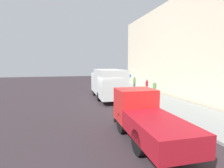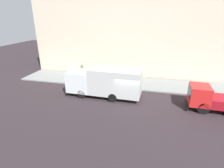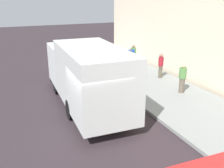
{
  "view_description": "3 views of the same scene",
  "coord_description": "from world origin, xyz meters",
  "px_view_note": "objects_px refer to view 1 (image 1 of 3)",
  "views": [
    {
      "loc": [
        -3.71,
        -15.31,
        3.61
      ],
      "look_at": [
        1.36,
        3.14,
        1.47
      ],
      "focal_mm": 28.04,
      "sensor_mm": 36.0,
      "label": 1
    },
    {
      "loc": [
        -16.2,
        -2.21,
        8.16
      ],
      "look_at": [
        1.0,
        1.89,
        1.35
      ],
      "focal_mm": 28.68,
      "sensor_mm": 36.0,
      "label": 2
    },
    {
      "loc": [
        -2.92,
        -8.85,
        5.24
      ],
      "look_at": [
        1.54,
        1.41,
        1.39
      ],
      "focal_mm": 41.59,
      "sensor_mm": 36.0,
      "label": 3
    }
  ],
  "objects_px": {
    "pedestrian_standing": "(147,85)",
    "street_sign_post": "(129,82)",
    "small_flatbed_truck": "(145,117)",
    "pedestrian_third": "(134,83)",
    "large_utility_truck": "(107,83)",
    "pedestrian_walking": "(155,88)"
  },
  "relations": [
    {
      "from": "pedestrian_standing",
      "to": "street_sign_post",
      "type": "distance_m",
      "value": 3.35
    },
    {
      "from": "small_flatbed_truck",
      "to": "pedestrian_third",
      "type": "xyz_separation_m",
      "value": [
        5.73,
        15.09,
        -0.03
      ]
    },
    {
      "from": "pedestrian_standing",
      "to": "pedestrian_third",
      "type": "distance_m",
      "value": 2.66
    },
    {
      "from": "street_sign_post",
      "to": "small_flatbed_truck",
      "type": "bearing_deg",
      "value": -107.07
    },
    {
      "from": "small_flatbed_truck",
      "to": "pedestrian_standing",
      "type": "relative_size",
      "value": 3.45
    },
    {
      "from": "large_utility_truck",
      "to": "small_flatbed_truck",
      "type": "height_order",
      "value": "large_utility_truck"
    },
    {
      "from": "large_utility_truck",
      "to": "pedestrian_standing",
      "type": "bearing_deg",
      "value": 22.23
    },
    {
      "from": "pedestrian_walking",
      "to": "pedestrian_third",
      "type": "height_order",
      "value": "pedestrian_third"
    },
    {
      "from": "pedestrian_walking",
      "to": "pedestrian_third",
      "type": "bearing_deg",
      "value": 111.36
    },
    {
      "from": "large_utility_truck",
      "to": "pedestrian_third",
      "type": "relative_size",
      "value": 4.51
    },
    {
      "from": "pedestrian_walking",
      "to": "pedestrian_third",
      "type": "relative_size",
      "value": 0.92
    },
    {
      "from": "pedestrian_standing",
      "to": "pedestrian_third",
      "type": "xyz_separation_m",
      "value": [
        -0.61,
        2.59,
        0.07
      ]
    },
    {
      "from": "pedestrian_third",
      "to": "pedestrian_standing",
      "type": "bearing_deg",
      "value": -60.28
    },
    {
      "from": "large_utility_truck",
      "to": "small_flatbed_truck",
      "type": "relative_size",
      "value": 1.43
    },
    {
      "from": "street_sign_post",
      "to": "pedestrian_standing",
      "type": "bearing_deg",
      "value": 26.46
    },
    {
      "from": "pedestrian_third",
      "to": "small_flatbed_truck",
      "type": "bearing_deg",
      "value": -94.29
    },
    {
      "from": "pedestrian_walking",
      "to": "pedestrian_standing",
      "type": "distance_m",
      "value": 2.79
    },
    {
      "from": "pedestrian_standing",
      "to": "pedestrian_third",
      "type": "relative_size",
      "value": 0.91
    },
    {
      "from": "large_utility_truck",
      "to": "pedestrian_third",
      "type": "distance_m",
      "value": 6.94
    },
    {
      "from": "pedestrian_third",
      "to": "street_sign_post",
      "type": "xyz_separation_m",
      "value": [
        -2.34,
        -4.06,
        0.51
      ]
    },
    {
      "from": "pedestrian_third",
      "to": "street_sign_post",
      "type": "height_order",
      "value": "street_sign_post"
    },
    {
      "from": "street_sign_post",
      "to": "pedestrian_third",
      "type": "bearing_deg",
      "value": 60.0
    }
  ]
}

